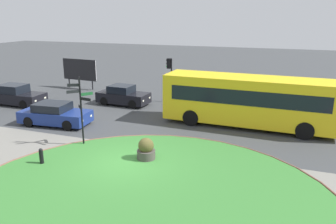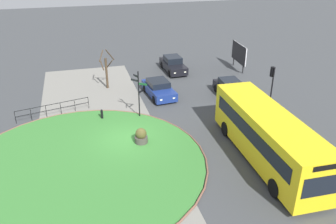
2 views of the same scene
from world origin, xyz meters
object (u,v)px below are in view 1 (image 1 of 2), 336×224
(billboard_left, at_px, (80,70))
(car_trailing, at_px, (15,96))
(bus_yellow, at_px, (249,100))
(car_near_lane, at_px, (55,114))
(traffic_light_near, at_px, (170,70))
(planter_near_signpost, at_px, (146,150))
(bollard_foreground, at_px, (41,157))
(signpost_directional, at_px, (81,106))
(car_far_lane, at_px, (123,96))

(billboard_left, bearing_deg, car_trailing, -95.53)
(bus_yellow, height_order, car_near_lane, bus_yellow)
(traffic_light_near, bearing_deg, car_trailing, 24.27)
(traffic_light_near, height_order, planter_near_signpost, traffic_light_near)
(car_near_lane, bearing_deg, bus_yellow, 13.30)
(bollard_foreground, bearing_deg, car_trailing, 138.39)
(bollard_foreground, relative_size, car_trailing, 0.18)
(signpost_directional, relative_size, billboard_left, 1.00)
(signpost_directional, bearing_deg, car_far_lane, 103.25)
(traffic_light_near, height_order, billboard_left, traffic_light_near)
(bollard_foreground, bearing_deg, bus_yellow, 48.14)
(bus_yellow, bearing_deg, traffic_light_near, 149.66)
(bollard_foreground, bearing_deg, car_near_lane, 122.23)
(bus_yellow, distance_m, billboard_left, 17.21)
(bollard_foreground, height_order, traffic_light_near, traffic_light_near)
(signpost_directional, xyz_separation_m, car_far_lane, (-1.96, 8.30, -1.46))
(bus_yellow, relative_size, billboard_left, 2.82)
(car_far_lane, height_order, car_trailing, car_trailing)
(bus_yellow, xyz_separation_m, car_near_lane, (-11.34, -3.78, -1.00))
(bollard_foreground, relative_size, car_near_lane, 0.18)
(car_far_lane, bearing_deg, signpost_directional, -73.95)
(car_trailing, bearing_deg, signpost_directional, -30.41)
(signpost_directional, bearing_deg, car_trailing, 150.51)
(signpost_directional, relative_size, planter_near_signpost, 3.30)
(signpost_directional, relative_size, car_trailing, 0.80)
(planter_near_signpost, bearing_deg, car_near_lane, 157.79)
(car_far_lane, relative_size, billboard_left, 1.09)
(bus_yellow, bearing_deg, car_near_lane, -159.83)
(signpost_directional, height_order, planter_near_signpost, signpost_directional)
(bollard_foreground, xyz_separation_m, billboard_left, (-8.06, 15.04, 1.29))
(signpost_directional, bearing_deg, traffic_light_near, 84.00)
(signpost_directional, relative_size, car_far_lane, 0.92)
(planter_near_signpost, bearing_deg, billboard_left, 133.65)
(car_far_lane, bearing_deg, planter_near_signpost, -54.09)
(billboard_left, bearing_deg, bus_yellow, -15.82)
(traffic_light_near, bearing_deg, bus_yellow, 147.80)
(traffic_light_near, bearing_deg, bollard_foreground, 83.57)
(car_far_lane, bearing_deg, billboard_left, 151.41)
(traffic_light_near, relative_size, planter_near_signpost, 3.06)
(traffic_light_near, xyz_separation_m, planter_near_signpost, (2.81, -11.00, -2.00))
(billboard_left, bearing_deg, traffic_light_near, -6.62)
(car_far_lane, height_order, traffic_light_near, traffic_light_near)
(bollard_foreground, height_order, car_near_lane, car_near_lane)
(car_near_lane, distance_m, billboard_left, 10.98)
(billboard_left, xyz_separation_m, planter_near_signpost, (12.32, -12.91, -1.20))
(car_far_lane, bearing_deg, car_trailing, -156.95)
(signpost_directional, relative_size, traffic_light_near, 1.08)
(bollard_foreground, relative_size, billboard_left, 0.22)
(signpost_directional, distance_m, car_near_lane, 4.62)
(billboard_left, distance_m, planter_near_signpost, 17.89)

